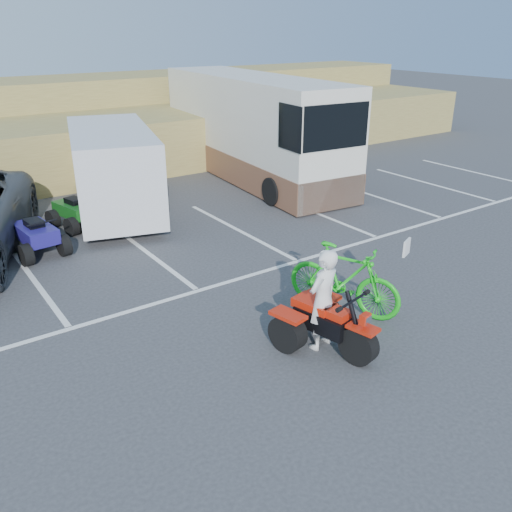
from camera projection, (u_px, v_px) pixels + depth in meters
ground at (265, 341)px, 9.59m from camera, size 100.00×100.00×0.00m
parking_stripes at (196, 256)px, 13.11m from camera, size 28.00×5.16×0.01m
grass_embankment at (28, 131)px, 20.69m from camera, size 40.00×8.50×3.10m
red_trike_atv at (327, 349)px, 9.37m from camera, size 1.66×1.99×1.14m
rider at (323, 300)px, 9.10m from camera, size 0.74×0.56×1.81m
green_dirt_bike at (344, 279)px, 10.35m from camera, size 1.49×2.35×1.37m
cargo_trailer at (113, 169)px, 15.48m from camera, size 3.53×5.73×2.50m
rv_motorhome at (252, 135)px, 19.47m from camera, size 3.38×9.92×3.50m
quad_atv_blue at (39, 254)px, 13.23m from camera, size 1.29×1.63×0.99m
quad_atv_green at (77, 227)px, 14.97m from camera, size 1.38×1.65×0.94m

